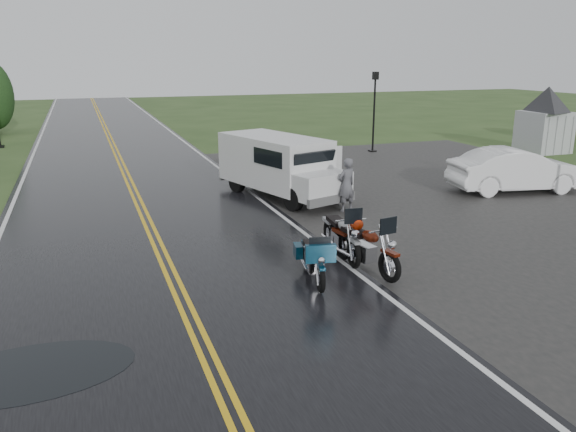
% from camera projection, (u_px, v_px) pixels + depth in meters
% --- Properties ---
extents(ground, '(120.00, 120.00, 0.00)m').
position_uv_depth(ground, '(185.00, 308.00, 10.56)').
color(ground, '#2D471E').
rests_on(ground, ground).
extents(road, '(8.00, 100.00, 0.04)m').
position_uv_depth(road, '(134.00, 192.00, 19.58)').
color(road, black).
rests_on(road, ground).
extents(parking_pad, '(14.00, 24.00, 0.03)m').
position_uv_depth(parking_pad, '(487.00, 198.00, 18.73)').
color(parking_pad, black).
rests_on(parking_pad, ground).
extents(visitor_center, '(16.00, 10.00, 4.80)m').
position_uv_depth(visitor_center, '(547.00, 103.00, 27.39)').
color(visitor_center, '#A8AAAD').
rests_on(visitor_center, ground).
extents(motorcycle_red, '(1.19, 2.39, 1.35)m').
position_uv_depth(motorcycle_red, '(390.00, 254.00, 11.45)').
color(motorcycle_red, '#501609').
rests_on(motorcycle_red, ground).
extents(motorcycle_teal, '(1.06, 2.01, 1.13)m').
position_uv_depth(motorcycle_teal, '(321.00, 268.00, 10.99)').
color(motorcycle_teal, '#05273B').
rests_on(motorcycle_teal, ground).
extents(motorcycle_silver, '(1.03, 2.31, 1.32)m').
position_uv_depth(motorcycle_silver, '(354.00, 242.00, 12.24)').
color(motorcycle_silver, '#929498').
rests_on(motorcycle_silver, ground).
extents(van_white, '(3.44, 5.61, 2.07)m').
position_uv_depth(van_white, '(293.00, 179.00, 16.87)').
color(van_white, silver).
rests_on(van_white, ground).
extents(person_at_van, '(0.67, 0.52, 1.63)m').
position_uv_depth(person_at_van, '(347.00, 186.00, 16.92)').
color(person_at_van, '#535359').
rests_on(person_at_van, ground).
extents(sedan_white, '(4.79, 2.42, 1.51)m').
position_uv_depth(sedan_white, '(516.00, 171.00, 19.47)').
color(sedan_white, white).
rests_on(sedan_white, ground).
extents(lamp_post_far_right, '(0.34, 0.34, 3.94)m').
position_uv_depth(lamp_post_far_right, '(374.00, 112.00, 27.47)').
color(lamp_post_far_right, black).
rests_on(lamp_post_far_right, ground).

